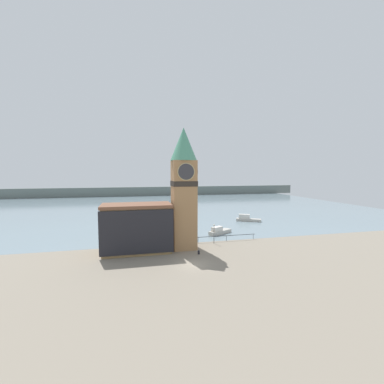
{
  "coord_description": "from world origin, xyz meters",
  "views": [
    {
      "loc": [
        -8.5,
        -35.52,
        13.56
      ],
      "look_at": [
        1.21,
        6.34,
        10.16
      ],
      "focal_mm": 24.0,
      "sensor_mm": 36.0,
      "label": 1
    }
  ],
  "objects": [
    {
      "name": "ground_plane",
      "position": [
        0.0,
        0.0,
        0.0
      ],
      "size": [
        160.0,
        160.0,
        0.0
      ],
      "primitive_type": "plane",
      "color": "gray"
    },
    {
      "name": "clock_tower",
      "position": [
        0.22,
        8.45,
        11.23
      ],
      "size": [
        4.63,
        4.63,
        21.16
      ],
      "color": "#9E754C",
      "rests_on": "ground_plane"
    },
    {
      "name": "mooring_bollard_near",
      "position": [
        1.92,
        4.52,
        0.34
      ],
      "size": [
        0.37,
        0.37,
        0.64
      ],
      "color": "black",
      "rests_on": "ground_plane"
    },
    {
      "name": "lamp_post",
      "position": [
        6.31,
        9.91,
        2.61
      ],
      "size": [
        0.32,
        0.32,
        3.7
      ],
      "color": "#2D2D33",
      "rests_on": "ground_plane"
    },
    {
      "name": "boat_far",
      "position": [
        22.0,
        28.81,
        0.68
      ],
      "size": [
        6.57,
        4.51,
        1.89
      ],
      "rotation": [
        0.0,
        0.0,
        -0.5
      ],
      "color": "#B7B2A8",
      "rests_on": "water"
    },
    {
      "name": "water",
      "position": [
        0.0,
        71.35,
        -0.0
      ],
      "size": [
        160.0,
        120.0,
        0.0
      ],
      "color": "gray",
      "rests_on": "ground_plane"
    },
    {
      "name": "pier_railing",
      "position": [
        9.26,
        11.1,
        0.96
      ],
      "size": [
        12.06,
        0.08,
        1.09
      ],
      "color": "#232328",
      "rests_on": "ground_plane"
    },
    {
      "name": "pier_building",
      "position": [
        -7.93,
        8.14,
        4.1
      ],
      "size": [
        11.63,
        6.06,
        8.16
      ],
      "color": "#A88451",
      "rests_on": "ground_plane"
    },
    {
      "name": "far_shoreline",
      "position": [
        0.0,
        111.35,
        2.5
      ],
      "size": [
        180.0,
        3.0,
        5.0
      ],
      "color": "slate",
      "rests_on": "water"
    },
    {
      "name": "boat_near",
      "position": [
        9.75,
        16.77,
        0.62
      ],
      "size": [
        5.81,
        4.28,
        1.71
      ],
      "rotation": [
        0.0,
        0.0,
        0.51
      ],
      "color": "#B7B2A8",
      "rests_on": "water"
    }
  ]
}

